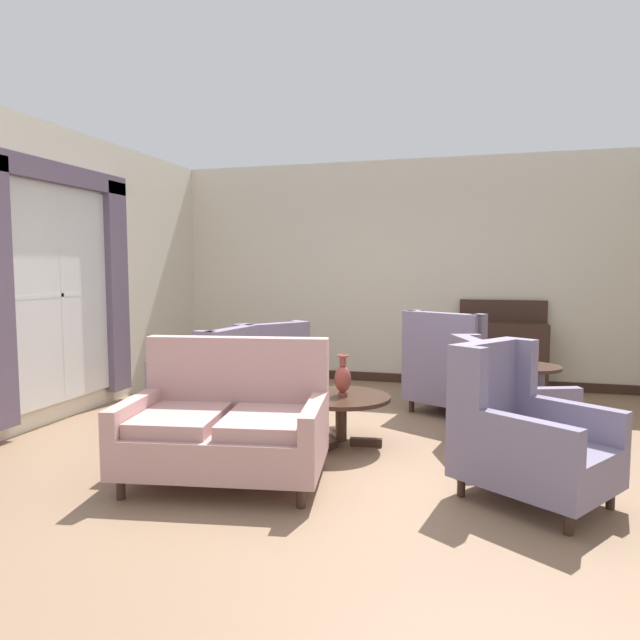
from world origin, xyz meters
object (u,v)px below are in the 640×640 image
at_px(settee, 227,425).
at_px(side_table, 528,395).
at_px(armchair_far_left, 502,401).
at_px(coffee_table, 341,405).
at_px(armchair_foreground_right, 266,369).
at_px(armchair_back_corner, 452,372).
at_px(porcelain_vase, 343,378).
at_px(armchair_beside_settee, 211,384).
at_px(armchair_near_window, 523,435).
at_px(sideboard, 502,352).

distance_m(settee, side_table, 2.74).
bearing_deg(armchair_far_left, coffee_table, 83.29).
bearing_deg(armchair_foreground_right, armchair_back_corner, 133.74).
bearing_deg(armchair_back_corner, armchair_far_left, 142.36).
xyz_separation_m(armchair_back_corner, side_table, (0.71, -0.79, -0.04)).
distance_m(porcelain_vase, armchair_back_corner, 1.63).
relative_size(armchair_foreground_right, armchair_far_left, 1.02).
height_order(settee, armchair_far_left, settee).
bearing_deg(coffee_table, settee, -120.96).
xyz_separation_m(armchair_foreground_right, armchair_beside_settee, (-0.20, -0.96, 0.01)).
xyz_separation_m(porcelain_vase, armchair_near_window, (1.44, -0.83, -0.16)).
bearing_deg(porcelain_vase, settee, -120.81).
xyz_separation_m(porcelain_vase, armchair_beside_settee, (-1.37, 0.20, -0.17)).
distance_m(armchair_far_left, side_table, 0.36).
bearing_deg(armchair_foreground_right, armchair_far_left, 109.04).
bearing_deg(armchair_back_corner, settee, 86.71).
distance_m(armchair_back_corner, armchair_near_window, 2.28).
relative_size(coffee_table, armchair_far_left, 0.80).
distance_m(coffee_table, sideboard, 3.05).
xyz_separation_m(coffee_table, armchair_beside_settee, (-1.36, 0.22, 0.07)).
xyz_separation_m(coffee_table, sideboard, (1.42, 2.69, 0.14)).
bearing_deg(armchair_back_corner, coffee_table, 86.20).
xyz_separation_m(armchair_near_window, sideboard, (-0.03, 3.50, 0.07)).
height_order(armchair_foreground_right, armchair_near_window, armchair_near_window).
bearing_deg(armchair_foreground_right, armchair_beside_settee, 26.16).
xyz_separation_m(armchair_back_corner, armchair_beside_settee, (-2.24, -1.17, -0.02)).
distance_m(armchair_beside_settee, sideboard, 3.72).
distance_m(coffee_table, armchair_beside_settee, 1.38).
height_order(armchair_far_left, armchair_back_corner, armchair_back_corner).
height_order(armchair_far_left, sideboard, sideboard).
bearing_deg(armchair_back_corner, armchair_near_window, 132.97).
xyz_separation_m(coffee_table, armchair_near_window, (1.45, -0.81, 0.07)).
distance_m(armchair_foreground_right, armchair_far_left, 2.65).
relative_size(coffee_table, armchair_beside_settee, 0.87).
relative_size(armchair_foreground_right, armchair_back_corner, 0.95).
bearing_deg(armchair_far_left, settee, 104.24).
bearing_deg(armchair_foreground_right, settee, 51.80).
relative_size(porcelain_vase, armchair_foreground_right, 0.33).
height_order(coffee_table, armchair_far_left, armchair_far_left).
height_order(settee, armchair_beside_settee, settee).
bearing_deg(armchair_far_left, armchair_foreground_right, 50.86).
bearing_deg(porcelain_vase, coffee_table, -112.43).
bearing_deg(settee, armchair_beside_settee, 111.77).
bearing_deg(sideboard, armchair_beside_settee, -138.42).
bearing_deg(armchair_beside_settee, armchair_far_left, 100.42).
relative_size(coffee_table, sideboard, 0.75).
xyz_separation_m(coffee_table, side_table, (1.58, 0.60, 0.05)).
distance_m(coffee_table, armchair_back_corner, 1.65).
relative_size(armchair_far_left, side_table, 1.58).
bearing_deg(sideboard, coffee_table, -117.84).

